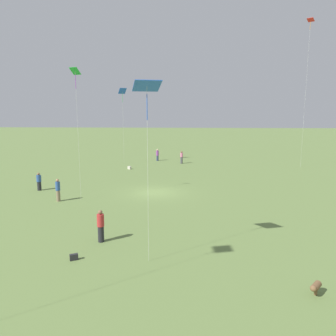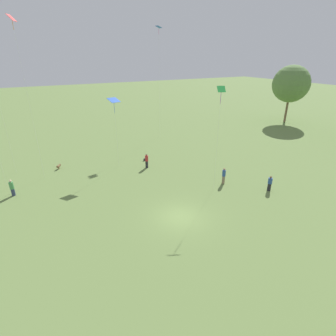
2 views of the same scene
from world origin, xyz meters
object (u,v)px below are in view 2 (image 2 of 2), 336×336
Objects in this scene: person_3 at (12,188)px; kite_2 at (114,102)px; kite_7 at (14,30)px; person_1 at (147,161)px; person_2 at (270,183)px; kite_6 at (159,35)px; person_0 at (224,176)px; picnic_bag_0 at (145,159)px; dog_0 at (59,166)px; kite_5 at (221,95)px.

person_3 is 14.13m from kite_2.
person_1 is at bearing -34.85° from kite_7.
kite_6 reaches higher than person_2.
person_0 reaches higher than person_1.
picnic_bag_0 is at bearing -14.42° from person_3.
person_3 is at bearing -14.82° from person_2.
picnic_bag_0 is at bearing -48.82° from person_2.
kite_7 is (-0.78, -8.75, 7.11)m from kite_2.
picnic_bag_0 is (2.53, 10.56, -0.22)m from dog_0.
person_3 is 0.10× the size of kite_7.
kite_2 is 10.71m from dog_0.
kite_5 is at bearing -47.73° from person_3.
kite_5 is (-3.03, -4.89, 8.89)m from person_2.
dog_0 is (-13.45, -13.77, -9.33)m from kite_5.
kite_7 is (-14.61, -20.52, 14.42)m from person_2.
person_1 is 0.17× the size of kite_5.
person_1 is 10.98m from dog_0.
kite_2 is at bearing -88.21° from picnic_bag_0.
person_1 is 2.76× the size of dog_0.
kite_5 is at bearing -20.74° from person_2.
person_0 is at bearing 25.22° from picnic_bag_0.
kite_6 is at bearing 4.36° from person_3.
person_0 reaches higher than dog_0.
person_0 reaches higher than picnic_bag_0.
person_2 is 0.10× the size of kite_6.
person_3 reaches higher than person_2.
picnic_bag_0 is (9.45, -7.01, -15.69)m from kite_6.
person_3 is at bearing -155.21° from kite_7.
kite_6 is (-23.40, -1.09, 15.04)m from person_2.
person_1 is 0.11× the size of kite_6.
person_0 is at bearing 49.26° from person_1.
person_1 is 1.06× the size of person_3.
kite_5 reaches higher than picnic_bag_0.
kite_5 reaches higher than person_1.
person_1 is 14.59m from person_2.
person_2 is at bearing -49.38° from person_3.
picnic_bag_0 is at bearing -177.01° from kite_6.
kite_2 is 12.90m from kite_5.
kite_7 reaches higher than person_3.
person_0 is 9.85m from person_1.
kite_5 reaches higher than person_0.
person_0 is 20.17m from dog_0.
person_0 reaches higher than person_2.
kite_7 is at bearing -90.07° from person_1.
person_3 is 7.09m from dog_0.
dog_0 reaches higher than picnic_bag_0.
kite_5 is (8.58, 3.95, 8.79)m from person_1.
kite_5 is 0.64× the size of kite_7.
kite_2 reaches higher than person_0.
person_2 is at bearing -137.76° from kite_6.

